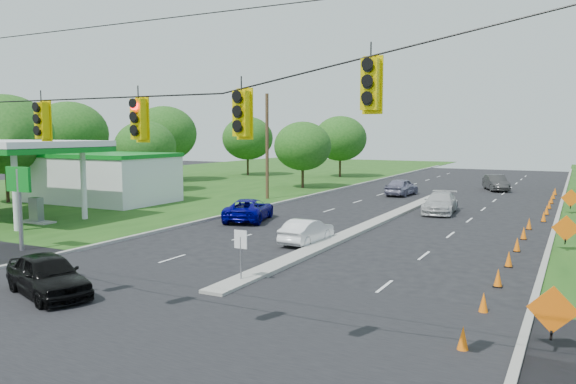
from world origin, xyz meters
The scene contains 39 objects.
ground centered at (0.00, 0.00, 0.00)m, with size 160.00×160.00×0.00m, color black.
grass_left centered at (-30.00, 20.00, 0.00)m, with size 40.00×160.00×0.06m, color #1E4714.
cross_street centered at (0.00, 0.00, 0.00)m, with size 160.00×14.00×0.02m, color black.
curb_left centered at (-10.10, 30.00, 0.00)m, with size 0.25×110.00×0.16m, color gray.
curb_right centered at (10.10, 30.00, 0.00)m, with size 0.25×110.00×0.16m, color gray.
median centered at (0.00, 21.00, 0.00)m, with size 1.00×34.00×0.18m, color gray.
median_sign centered at (0.00, 6.00, 1.46)m, with size 0.55×0.06×2.05m.
signal_span centered at (-0.05, -1.00, 4.97)m, with size 25.60×0.32×9.00m.
utility_pole_far_left centered at (-12.50, 30.00, 4.50)m, with size 0.28×0.28×9.00m, color #422D1C.
gas_station centered at (-23.64, 20.24, 2.58)m, with size 18.40×19.70×5.20m.
cone_0 centered at (8.75, 3.00, 0.35)m, with size 0.32×0.32×0.70m, color orange.
cone_1 centered at (8.75, 6.50, 0.35)m, with size 0.32×0.32×0.70m, color orange.
cone_2 centered at (8.75, 10.00, 0.35)m, with size 0.32×0.32×0.70m, color orange.
cone_3 centered at (8.75, 13.50, 0.35)m, with size 0.32×0.32×0.70m, color orange.
cone_4 centered at (8.75, 17.00, 0.35)m, with size 0.32×0.32×0.70m, color orange.
cone_5 centered at (8.75, 20.50, 0.35)m, with size 0.32×0.32×0.70m, color orange.
cone_6 centered at (8.75, 24.00, 0.35)m, with size 0.32×0.32×0.70m, color orange.
cone_7 centered at (9.35, 27.50, 0.35)m, with size 0.32×0.32×0.70m, color orange.
cone_8 centered at (9.35, 31.00, 0.35)m, with size 0.32×0.32×0.70m, color orange.
cone_9 centered at (9.35, 34.50, 0.35)m, with size 0.32×0.32×0.70m, color orange.
cone_10 centered at (9.35, 38.00, 0.35)m, with size 0.32×0.32×0.70m, color orange.
cone_11 centered at (9.35, 41.50, 0.35)m, with size 0.32×0.32×0.70m, color orange.
cone_12 centered at (9.35, 45.00, 0.35)m, with size 0.32×0.32×0.70m, color orange.
work_sign_0 centered at (10.80, 4.00, 1.09)m, with size 1.27×0.58×1.37m.
work_sign_1 centered at (10.80, 18.00, 1.09)m, with size 1.27×0.58×1.37m.
work_sign_2 centered at (10.80, 32.00, 1.09)m, with size 1.27×0.58×1.37m.
tree_1 centered at (-30.00, 18.00, 5.58)m, with size 7.56×7.56×8.82m.
tree_2 centered at (-26.00, 30.00, 4.34)m, with size 5.88×5.88×6.86m.
tree_3 centered at (-32.00, 40.00, 5.58)m, with size 7.56×7.56×8.82m.
tree_4 centered at (-28.00, 52.00, 4.96)m, with size 6.72×6.72×7.84m.
tree_5 centered at (-14.00, 40.00, 4.34)m, with size 5.88×5.88×6.86m.
tree_6 centered at (-16.00, 55.00, 4.96)m, with size 6.72×6.72×7.84m.
tree_14 centered at (-34.00, 28.00, 5.58)m, with size 7.56×7.56×8.82m.
black_sedan centered at (-5.10, 1.45, 0.76)m, with size 1.79×4.44×1.51m, color black.
white_sedan centered at (-1.15, 14.18, 0.64)m, with size 1.35×3.88×1.28m, color white.
blue_pickup centered at (-7.74, 19.23, 0.72)m, with size 2.39×5.19×1.44m, color #020074.
silver_car_far centered at (2.58, 28.36, 0.74)m, with size 2.08×5.10×1.48m, color #BBBBBB.
silver_car_oncoming centered at (-3.08, 38.22, 0.79)m, with size 1.86×4.63×1.58m, color slate.
dark_car_receding centered at (3.97, 46.76, 0.77)m, with size 1.63×4.68×1.54m, color #2B2B2B.
Camera 1 is at (11.24, -11.69, 5.72)m, focal length 35.00 mm.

